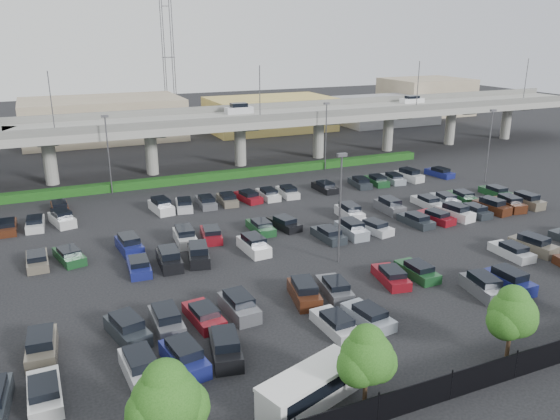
# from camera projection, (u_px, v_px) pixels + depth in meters

# --- Properties ---
(ground) EXTENTS (280.00, 280.00, 0.00)m
(ground) POSITION_uv_depth(u_px,v_px,m) (300.00, 234.00, 57.58)
(ground) COLOR black
(overpass) EXTENTS (150.00, 13.00, 15.80)m
(overpass) POSITION_uv_depth(u_px,v_px,m) (207.00, 124.00, 83.11)
(overpass) COLOR gray
(overpass) RESTS_ON ground
(hedge) EXTENTS (66.00, 1.60, 1.10)m
(hedge) POSITION_uv_depth(u_px,v_px,m) (225.00, 175.00, 79.11)
(hedge) COLOR #153C11
(hedge) RESTS_ON ground
(fence) EXTENTS (70.00, 0.10, 2.00)m
(fence) POSITION_uv_depth(u_px,v_px,m) (503.00, 370.00, 32.98)
(fence) COLOR black
(fence) RESTS_ON ground
(tree_row) EXTENTS (65.07, 3.66, 5.94)m
(tree_row) POSITION_uv_depth(u_px,v_px,m) (499.00, 318.00, 33.73)
(tree_row) COLOR #332316
(tree_row) RESTS_ON ground
(shuttle_bus) EXTENTS (6.87, 4.18, 2.09)m
(shuttle_bus) POSITION_uv_depth(u_px,v_px,m) (310.00, 387.00, 31.00)
(shuttle_bus) COLOR silver
(shuttle_bus) RESTS_ON ground
(parked_cars) EXTENTS (63.23, 41.61, 1.67)m
(parked_cars) POSITION_uv_depth(u_px,v_px,m) (318.00, 239.00, 54.65)
(parked_cars) COLOR #462112
(parked_cars) RESTS_ON ground
(light_poles) EXTENTS (66.90, 48.38, 10.30)m
(light_poles) POSITION_uv_depth(u_px,v_px,m) (256.00, 177.00, 55.78)
(light_poles) COLOR #4F4F54
(light_poles) RESTS_ON ground
(distant_buildings) EXTENTS (138.00, 24.00, 9.00)m
(distant_buildings) POSITION_uv_depth(u_px,v_px,m) (225.00, 114.00, 114.85)
(distant_buildings) COLOR gray
(distant_buildings) RESTS_ON ground
(comm_tower) EXTENTS (2.40, 2.40, 30.00)m
(comm_tower) POSITION_uv_depth(u_px,v_px,m) (168.00, 54.00, 118.50)
(comm_tower) COLOR #4F4F54
(comm_tower) RESTS_ON ground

